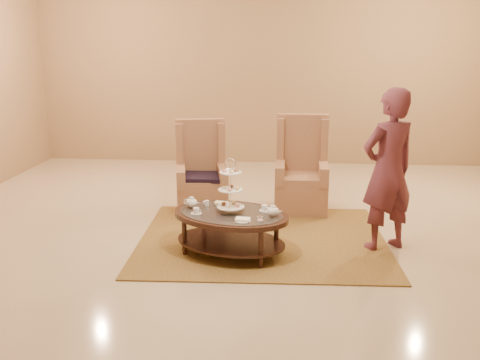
# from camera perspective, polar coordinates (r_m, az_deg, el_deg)

# --- Properties ---
(ground) EXTENTS (8.00, 8.00, 0.00)m
(ground) POSITION_cam_1_polar(r_m,az_deg,el_deg) (6.00, 0.67, -6.52)
(ground) COLOR #C3AE91
(ground) RESTS_ON ground
(ceiling) EXTENTS (8.00, 8.00, 0.02)m
(ceiling) POSITION_cam_1_polar(r_m,az_deg,el_deg) (6.00, 0.67, -6.52)
(ceiling) COLOR silver
(ceiling) RESTS_ON ground
(wall_back) EXTENTS (8.00, 0.04, 3.50)m
(wall_back) POSITION_cam_1_polar(r_m,az_deg,el_deg) (9.60, 2.42, 12.17)
(wall_back) COLOR #9A7954
(wall_back) RESTS_ON ground
(rug) EXTENTS (2.80, 2.36, 0.01)m
(rug) POSITION_cam_1_polar(r_m,az_deg,el_deg) (6.04, 2.41, -6.31)
(rug) COLOR olive
(rug) RESTS_ON ground
(tea_table) EXTENTS (1.44, 1.20, 1.03)m
(tea_table) POSITION_cam_1_polar(r_m,az_deg,el_deg) (5.52, -1.01, -4.31)
(tea_table) COLOR black
(tea_table) RESTS_ON ground
(armchair_left) EXTENTS (0.75, 0.77, 1.18)m
(armchair_left) POSITION_cam_1_polar(r_m,az_deg,el_deg) (6.95, -4.13, -0.10)
(armchair_left) COLOR #9B6849
(armchair_left) RESTS_ON ground
(armchair_right) EXTENTS (0.68, 0.70, 1.24)m
(armchair_right) POSITION_cam_1_polar(r_m,az_deg,el_deg) (7.05, 6.56, 0.17)
(armchair_right) COLOR #9B6849
(armchair_right) RESTS_ON ground
(person) EXTENTS (0.75, 0.66, 1.72)m
(person) POSITION_cam_1_polar(r_m,az_deg,el_deg) (5.76, 15.51, 0.98)
(person) COLOR #592631
(person) RESTS_ON ground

